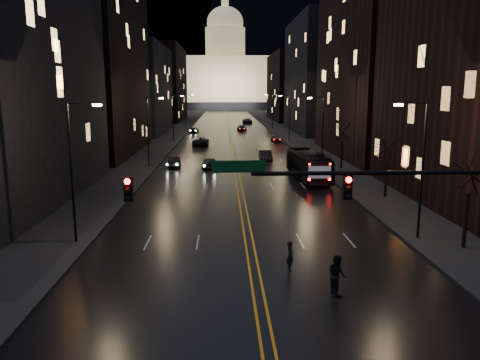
{
  "coord_description": "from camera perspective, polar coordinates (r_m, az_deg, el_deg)",
  "views": [
    {
      "loc": [
        -1.64,
        -18.77,
        9.5
      ],
      "look_at": [
        -0.49,
        12.53,
        3.57
      ],
      "focal_mm": 35.0,
      "sensor_mm": 36.0,
      "label": 1
    }
  ],
  "objects": [
    {
      "name": "oncoming_car_b",
      "position": [
        60.0,
        -8.08,
        2.2
      ],
      "size": [
        2.05,
        4.48,
        1.42
      ],
      "primitive_type": "imported",
      "rotation": [
        0.0,
        0.0,
        3.27
      ],
      "color": "black",
      "rests_on": "ground"
    },
    {
      "name": "receding_car_a",
      "position": [
        64.95,
        3.13,
        2.98
      ],
      "size": [
        1.6,
        4.59,
        1.51
      ],
      "primitive_type": "imported",
      "rotation": [
        0.0,
        0.0,
        0.0
      ],
      "color": "black",
      "rests_on": "ground"
    },
    {
      "name": "streetlamp_left_mid",
      "position": [
        59.64,
        -11.01,
        6.29
      ],
      "size": [
        2.13,
        0.25,
        9.0
      ],
      "color": "black",
      "rests_on": "ground"
    },
    {
      "name": "streetlamp_left_near",
      "position": [
        30.52,
        -19.58,
        1.79
      ],
      "size": [
        2.13,
        0.25,
        9.0
      ],
      "color": "black",
      "rests_on": "ground"
    },
    {
      "name": "tree_right_far",
      "position": [
        58.84,
        12.38,
        5.64
      ],
      "size": [
        2.4,
        2.4,
        6.65
      ],
      "color": "black",
      "rests_on": "ground"
    },
    {
      "name": "tree_right_near",
      "position": [
        30.91,
        26.2,
        0.36
      ],
      "size": [
        2.4,
        2.4,
        6.65
      ],
      "color": "black",
      "rests_on": "ground"
    },
    {
      "name": "streetlamp_right_far",
      "position": [
        89.75,
        5.94,
        7.86
      ],
      "size": [
        2.13,
        0.25,
        9.0
      ],
      "color": "black",
      "rests_on": "ground"
    },
    {
      "name": "receding_car_c",
      "position": [
        115.03,
        0.21,
        6.33
      ],
      "size": [
        2.36,
        4.73,
        1.32
      ],
      "primitive_type": "imported",
      "rotation": [
        0.0,
        0.0,
        0.12
      ],
      "color": "black",
      "rests_on": "ground"
    },
    {
      "name": "sidewalk_left",
      "position": [
        149.58,
        -6.89,
        7.05
      ],
      "size": [
        8.0,
        320.0,
        0.16
      ],
      "primitive_type": "cube",
      "color": "black",
      "rests_on": "ground"
    },
    {
      "name": "receding_car_b",
      "position": [
        89.36,
        4.4,
        5.02
      ],
      "size": [
        1.81,
        3.94,
        1.31
      ],
      "primitive_type": "imported",
      "rotation": [
        0.0,
        0.0,
        0.07
      ],
      "color": "black",
      "rests_on": "ground"
    },
    {
      "name": "pedestrian_b",
      "position": [
        23.0,
        11.72,
        -11.26
      ],
      "size": [
        0.78,
        1.06,
        1.95
      ],
      "primitive_type": "imported",
      "rotation": [
        0.0,
        0.0,
        1.87
      ],
      "color": "black",
      "rests_on": "ground"
    },
    {
      "name": "pedestrian_a",
      "position": [
        25.56,
        6.14,
        -9.2
      ],
      "size": [
        0.44,
        0.63,
        1.63
      ],
      "primitive_type": "imported",
      "rotation": [
        0.0,
        0.0,
        1.66
      ],
      "color": "black",
      "rests_on": "ground"
    },
    {
      "name": "ground",
      "position": [
        21.1,
        2.69,
        -16.05
      ],
      "size": [
        900.0,
        900.0,
        0.0
      ],
      "primitive_type": "plane",
      "color": "black",
      "rests_on": "ground"
    },
    {
      "name": "road",
      "position": [
        149.08,
        -1.47,
        7.08
      ],
      "size": [
        20.0,
        320.0,
        0.02
      ],
      "primitive_type": "cube",
      "color": "black",
      "rests_on": "ground"
    },
    {
      "name": "building_left_mid",
      "position": [
        75.43,
        -17.48,
        13.67
      ],
      "size": [
        12.0,
        30.0,
        28.0
      ],
      "primitive_type": "cube",
      "color": "black",
      "rests_on": "ground"
    },
    {
      "name": "oncoming_car_c",
      "position": [
        84.22,
        -4.81,
        4.74
      ],
      "size": [
        2.92,
        5.67,
        1.53
      ],
      "primitive_type": "imported",
      "rotation": [
        0.0,
        0.0,
        3.07
      ],
      "color": "black",
      "rests_on": "ground"
    },
    {
      "name": "tree_right_mid",
      "position": [
        43.6,
        17.57,
        3.68
      ],
      "size": [
        2.4,
        2.4,
        6.65
      ],
      "color": "black",
      "rests_on": "ground"
    },
    {
      "name": "sidewalk_right",
      "position": [
        149.88,
        3.93,
        7.11
      ],
      "size": [
        8.0,
        320.0,
        0.16
      ],
      "primitive_type": "cube",
      "color": "black",
      "rests_on": "ground"
    },
    {
      "name": "streetlamp_right_near",
      "position": [
        31.66,
        21.1,
        1.99
      ],
      "size": [
        2.13,
        0.25,
        9.0
      ],
      "color": "black",
      "rests_on": "ground"
    },
    {
      "name": "center_line",
      "position": [
        149.08,
        -1.47,
        7.09
      ],
      "size": [
        0.62,
        320.0,
        0.01
      ],
      "primitive_type": "cube",
      "color": "orange",
      "rests_on": "road"
    },
    {
      "name": "building_right_mid",
      "position": [
        113.11,
        9.68,
        12.36
      ],
      "size": [
        12.0,
        34.0,
        26.0
      ],
      "primitive_type": "cube",
      "color": "black",
      "rests_on": "ground"
    },
    {
      "name": "building_left_dist",
      "position": [
        159.96,
        -9.24,
        11.49
      ],
      "size": [
        12.0,
        40.0,
        24.0
      ],
      "primitive_type": "cube",
      "color": "black",
      "rests_on": "ground"
    },
    {
      "name": "building_right_dist",
      "position": [
        160.38,
        6.14,
        11.21
      ],
      "size": [
        12.0,
        40.0,
        22.0
      ],
      "primitive_type": "cube",
      "color": "black",
      "rests_on": "ground"
    },
    {
      "name": "traffic_signal",
      "position": [
        20.7,
        19.35,
        -2.16
      ],
      "size": [
        17.29,
        0.45,
        7.0
      ],
      "color": "black",
      "rests_on": "ground"
    },
    {
      "name": "receding_car_d",
      "position": [
        142.35,
        0.9,
        7.23
      ],
      "size": [
        2.82,
        5.78,
        1.58
      ],
      "primitive_type": "imported",
      "rotation": [
        0.0,
        0.0,
        0.03
      ],
      "color": "black",
      "rests_on": "ground"
    },
    {
      "name": "oncoming_car_a",
      "position": [
        58.46,
        -3.73,
        2.08
      ],
      "size": [
        2.05,
        4.41,
        1.46
      ],
      "primitive_type": "imported",
      "rotation": [
        0.0,
        0.0,
        3.07
      ],
      "color": "black",
      "rests_on": "ground"
    },
    {
      "name": "mountain_ridge",
      "position": [
        404.76,
        4.04,
        18.59
      ],
      "size": [
        520.0,
        60.0,
        130.0
      ],
      "primitive_type": "cube",
      "color": "black",
      "rests_on": "ground"
    },
    {
      "name": "capitol",
      "position": [
        268.88,
        -1.79,
        12.36
      ],
      "size": [
        90.0,
        50.0,
        58.5
      ],
      "color": "black",
      "rests_on": "ground"
    },
    {
      "name": "streetlamp_left_dist",
      "position": [
        119.2,
        -6.58,
        8.54
      ],
      "size": [
        2.13,
        0.25,
        9.0
      ],
      "color": "black",
      "rests_on": "ground"
    },
    {
      "name": "building_left_far",
      "position": [
        112.45,
        -12.23,
        10.75
      ],
      "size": [
        12.0,
        34.0,
        20.0
      ],
      "primitive_type": "cube",
      "color": "black",
      "rests_on": "ground"
    },
    {
      "name": "building_right_tall",
      "position": [
        73.02,
        16.81,
        17.77
      ],
      "size": [
        12.0,
        30.0,
        38.0
      ],
      "primitive_type": "cube",
      "color": "black",
      "rests_on": "ground"
    },
    {
      "name": "bus",
      "position": [
        51.83,
        8.34,
        1.79
      ],
      "size": [
        3.36,
        11.27,
        3.1
      ],
      "primitive_type": "imported",
      "rotation": [
        0.0,
        0.0,
        0.07
      ],
      "color": "black",
      "rests_on": "ground"
    },
    {
      "name": "streetlamp_left_far",
      "position": [
        89.35,
        -8.06,
        7.8
      ],
      "size": [
        2.13,
        0.25,
        9.0
      ],
      "color": "black",
      "rests_on": "ground"
    },
    {
      "name": "oncoming_car_d",
      "position": [
        110.29,
        -5.69,
        6.08
      ],
      "size": [
        2.38,
        4.72,
        1.31
      ],
      "primitive_type": "imported",
      "rotation": [
        0.0,
        0.0,
        3.02
      ],
      "color": "black",
      "rests_on": "ground"
    },
    {
      "name": "streetlamp_right_mid",
      "position": [
        60.24,
        9.9,
        6.37
      ],
      "size": [
        2.13,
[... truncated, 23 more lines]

